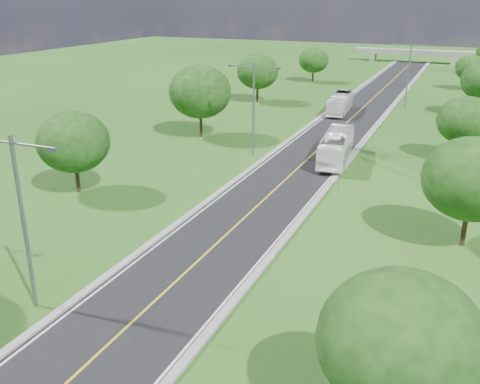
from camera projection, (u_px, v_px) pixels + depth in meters
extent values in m
plane|color=#204914|center=(339.00, 130.00, 69.54)|extent=(260.00, 260.00, 0.00)
cube|color=black|center=(349.00, 121.00, 74.70)|extent=(8.00, 150.00, 0.06)
cube|color=gray|center=(320.00, 117.00, 76.25)|extent=(0.50, 150.00, 0.22)
cube|color=gray|center=(380.00, 123.00, 73.09)|extent=(0.50, 150.00, 0.22)
cylinder|color=slate|center=(339.00, 176.00, 48.26)|extent=(0.08, 0.08, 2.40)
cube|color=white|center=(339.00, 168.00, 47.96)|extent=(0.55, 0.04, 0.70)
cube|color=gray|center=(373.00, 57.00, 141.75)|extent=(1.20, 3.00, 2.00)
cube|color=gray|center=(454.00, 60.00, 134.32)|extent=(1.20, 3.00, 2.00)
cube|color=gray|center=(413.00, 52.00, 137.48)|extent=(30.00, 3.00, 1.20)
cylinder|color=slate|center=(24.00, 226.00, 28.72)|extent=(0.22, 0.22, 10.00)
cylinder|color=slate|center=(33.00, 146.00, 26.60)|extent=(2.80, 0.12, 0.12)
cube|color=slate|center=(53.00, 149.00, 26.13)|extent=(0.50, 0.25, 0.18)
cylinder|color=slate|center=(254.00, 110.00, 57.12)|extent=(0.22, 0.22, 10.00)
cylinder|color=slate|center=(242.00, 66.00, 56.04)|extent=(2.80, 0.12, 0.12)
cylinder|color=slate|center=(267.00, 67.00, 55.00)|extent=(2.80, 0.12, 0.12)
cube|color=slate|center=(230.00, 66.00, 56.54)|extent=(0.50, 0.25, 0.18)
cube|color=slate|center=(278.00, 68.00, 54.53)|extent=(0.50, 0.25, 0.18)
cylinder|color=slate|center=(408.00, 76.00, 81.06)|extent=(0.22, 0.22, 10.00)
cylinder|color=slate|center=(402.00, 44.00, 79.98)|extent=(2.80, 0.12, 0.12)
cylinder|color=slate|center=(421.00, 45.00, 78.94)|extent=(2.80, 0.12, 0.12)
cube|color=slate|center=(393.00, 44.00, 80.48)|extent=(0.50, 0.25, 0.18)
cube|color=slate|center=(430.00, 46.00, 78.47)|extent=(0.50, 0.25, 0.18)
cylinder|color=black|center=(77.00, 178.00, 47.48)|extent=(0.36, 0.36, 2.70)
ellipsoid|color=#15350E|center=(73.00, 142.00, 46.33)|extent=(6.30, 6.30, 5.36)
cylinder|color=black|center=(201.00, 124.00, 65.94)|extent=(0.36, 0.36, 3.24)
ellipsoid|color=#15350E|center=(200.00, 92.00, 64.56)|extent=(7.56, 7.56, 6.43)
cylinder|color=black|center=(257.00, 93.00, 87.40)|extent=(0.36, 0.36, 2.88)
ellipsoid|color=#15350E|center=(258.00, 71.00, 86.18)|extent=(6.72, 6.72, 5.71)
cylinder|color=black|center=(313.00, 76.00, 107.19)|extent=(0.36, 0.36, 2.52)
ellipsoid|color=#15350E|center=(314.00, 60.00, 106.12)|extent=(5.88, 5.88, 5.00)
ellipsoid|color=#15350E|center=(401.00, 342.00, 19.69)|extent=(6.30, 6.30, 5.36)
cylinder|color=black|center=(465.00, 227.00, 37.28)|extent=(0.36, 0.36, 2.88)
ellipsoid|color=#15350E|center=(472.00, 179.00, 36.05)|extent=(6.72, 6.72, 5.71)
cylinder|color=black|center=(461.00, 149.00, 56.65)|extent=(0.36, 0.36, 2.52)
ellipsoid|color=#15350E|center=(466.00, 120.00, 55.57)|extent=(5.88, 5.88, 5.00)
cylinder|color=black|center=(469.00, 84.00, 98.17)|extent=(0.36, 0.36, 2.34)
ellipsoid|color=#15350E|center=(471.00, 68.00, 97.17)|extent=(5.46, 5.46, 4.64)
imported|color=white|center=(336.00, 146.00, 56.18)|extent=(3.97, 11.48, 3.13)
imported|color=white|center=(340.00, 103.00, 79.13)|extent=(3.15, 10.47, 2.88)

